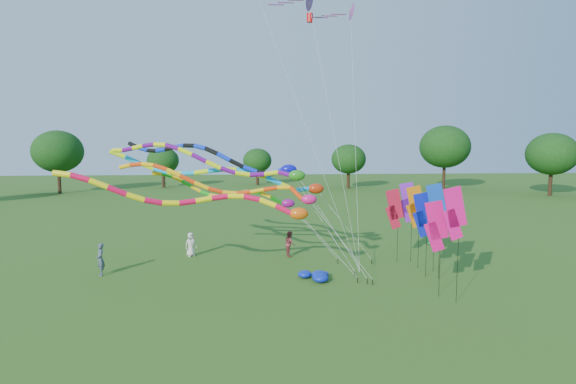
{
  "coord_description": "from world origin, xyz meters",
  "views": [
    {
      "loc": [
        -3.1,
        -21.22,
        7.55
      ],
      "look_at": [
        -1.45,
        3.35,
        4.8
      ],
      "focal_mm": 30.0,
      "sensor_mm": 36.0,
      "label": 1
    }
  ],
  "objects": [
    {
      "name": "banner_pole_red",
      "position": [
        5.25,
        7.08,
        3.29
      ],
      "size": [
        1.16,
        0.08,
        4.56
      ],
      "rotation": [
        0.0,
        0.0,
        0.0
      ],
      "color": "black",
      "rests_on": "ground"
    },
    {
      "name": "banner_pole_orange",
      "position": [
        6.06,
        5.64,
        3.62
      ],
      "size": [
        1.16,
        0.16,
        4.89
      ],
      "rotation": [
        0.0,
        0.0,
        -0.07
      ],
      "color": "black",
      "rests_on": "ground"
    },
    {
      "name": "tree_ring",
      "position": [
        6.55,
        7.77,
        5.55
      ],
      "size": [
        118.03,
        112.87,
        9.69
      ],
      "color": "#382314",
      "rests_on": "ground"
    },
    {
      "name": "banner_pole_violet",
      "position": [
        6.15,
        7.24,
        3.67
      ],
      "size": [
        1.11,
        0.5,
        4.93
      ],
      "rotation": [
        0.0,
        0.0,
        -0.37
      ],
      "color": "black",
      "rests_on": "ground"
    },
    {
      "name": "tube_kite_red",
      "position": [
        -5.22,
        2.83,
        4.44
      ],
      "size": [
        14.57,
        1.59,
        6.61
      ],
      "rotation": [
        0.0,
        0.0,
        0.03
      ],
      "color": "black",
      "rests_on": "ground"
    },
    {
      "name": "banner_pole_magenta_a",
      "position": [
        5.38,
        0.67,
        3.41
      ],
      "size": [
        1.15,
        0.33,
        4.67
      ],
      "rotation": [
        0.0,
        0.0,
        -0.22
      ],
      "color": "black",
      "rests_on": "ground"
    },
    {
      "name": "person_a",
      "position": [
        -7.32,
        9.47,
        0.77
      ],
      "size": [
        0.89,
        0.8,
        1.54
      ],
      "primitive_type": "imported",
      "rotation": [
        0.0,
        0.0,
        0.52
      ],
      "color": "silver",
      "rests_on": "ground"
    },
    {
      "name": "tube_kite_cyan",
      "position": [
        -4.16,
        7.39,
        5.28
      ],
      "size": [
        15.43,
        2.03,
        7.39
      ],
      "rotation": [
        0.0,
        0.0,
        -0.08
      ],
      "color": "black",
      "rests_on": "ground"
    },
    {
      "name": "banner_pole_blue_a",
      "position": [
        5.92,
        3.98,
        3.43
      ],
      "size": [
        1.16,
        0.21,
        4.69
      ],
      "rotation": [
        0.0,
        0.0,
        -0.12
      ],
      "color": "black",
      "rests_on": "ground"
    },
    {
      "name": "banner_pole_green",
      "position": [
        6.69,
        4.93,
        2.87
      ],
      "size": [
        1.14,
        0.39,
        4.13
      ],
      "rotation": [
        0.0,
        0.0,
        -0.27
      ],
      "color": "black",
      "rests_on": "ground"
    },
    {
      "name": "person_c",
      "position": [
        -0.96,
        9.06,
        0.82
      ],
      "size": [
        0.72,
        0.87,
        1.63
      ],
      "primitive_type": "imported",
      "rotation": [
        0.0,
        0.0,
        1.7
      ],
      "color": "maroon",
      "rests_on": "ground"
    },
    {
      "name": "delta_kite_high_c",
      "position": [
        2.53,
        7.81,
        14.97
      ],
      "size": [
        2.76,
        4.39,
        15.58
      ],
      "rotation": [
        0.0,
        0.0,
        0.08
      ],
      "color": "black",
      "rests_on": "ground"
    },
    {
      "name": "tube_kite_orange",
      "position": [
        -4.12,
        4.36,
        5.01
      ],
      "size": [
        13.27,
        3.22,
        6.83
      ],
      "rotation": [
        0.0,
        0.0,
        -0.25
      ],
      "color": "black",
      "rests_on": "ground"
    },
    {
      "name": "tube_kite_blue",
      "position": [
        -4.98,
        7.05,
        6.35
      ],
      "size": [
        13.28,
        6.05,
        7.83
      ],
      "rotation": [
        0.0,
        0.0,
        -0.39
      ],
      "color": "black",
      "rests_on": "ground"
    },
    {
      "name": "tube_kite_purple",
      "position": [
        -4.86,
        5.12,
        6.2
      ],
      "size": [
        13.88,
        4.79,
        7.91
      ],
      "rotation": [
        0.0,
        0.0,
        -0.31
      ],
      "color": "black",
      "rests_on": "ground"
    },
    {
      "name": "ground",
      "position": [
        0.0,
        0.0,
        0.0
      ],
      "size": [
        160.0,
        160.0,
        0.0
      ],
      "primitive_type": "plane",
      "color": "#275416",
      "rests_on": "ground"
    },
    {
      "name": "banner_pole_magenta_b",
      "position": [
        5.84,
        -0.3,
        4.16
      ],
      "size": [
        1.16,
        0.09,
        5.43
      ],
      "rotation": [
        0.0,
        0.0,
        -0.01
      ],
      "color": "black",
      "rests_on": "ground"
    },
    {
      "name": "tube_kite_green",
      "position": [
        -4.18,
        8.59,
        4.13
      ],
      "size": [
        11.36,
        3.05,
        5.95
      ],
      "rotation": [
        0.0,
        0.0,
        -0.25
      ],
      "color": "black",
      "rests_on": "ground"
    },
    {
      "name": "person_b",
      "position": [
        -11.72,
        5.38,
        0.9
      ],
      "size": [
        0.67,
        0.78,
        1.81
      ],
      "primitive_type": "imported",
      "rotation": [
        0.0,
        0.0,
        -1.14
      ],
      "color": "#454F61",
      "rests_on": "ground"
    },
    {
      "name": "banner_pole_blue_b",
      "position": [
        6.43,
        3.46,
        3.95
      ],
      "size": [
        1.13,
        0.43,
        5.22
      ],
      "rotation": [
        0.0,
        0.0,
        -0.31
      ],
      "color": "black",
      "rests_on": "ground"
    },
    {
      "name": "blue_nylon_heap",
      "position": [
        0.31,
        3.69,
        0.25
      ],
      "size": [
        1.39,
        1.69,
        0.58
      ],
      "color": "#0D24B0",
      "rests_on": "ground"
    }
  ]
}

